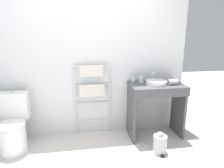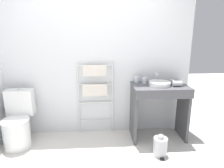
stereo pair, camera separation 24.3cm
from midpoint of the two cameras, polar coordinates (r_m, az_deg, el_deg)
name	(u,v)px [view 2 (the right image)]	position (r m, az deg, el deg)	size (l,w,h in m)	color
wall_back	(94,54)	(3.23, -2.86, 8.60)	(3.12, 0.12, 2.65)	silver
toilet	(18,123)	(3.29, -23.42, -10.35)	(0.40, 0.53, 0.83)	white
towel_radiator	(95,86)	(3.21, -2.63, -0.62)	(0.58, 0.06, 1.20)	silver
vanity_counter	(159,104)	(3.23, 15.45, -5.51)	(0.84, 0.53, 0.87)	#4C4C51
sink_basin	(160,83)	(3.13, 15.64, 0.13)	(0.33, 0.33, 0.06)	white
faucet	(157,77)	(3.28, 14.71, 2.01)	(0.02, 0.10, 0.15)	silver
cup_near_wall	(137,79)	(3.23, 9.24, 1.28)	(0.06, 0.06, 0.10)	silver
cup_near_edge	(145,80)	(3.20, 11.48, 1.03)	(0.06, 0.06, 0.10)	silver
hair_dryer	(177,83)	(3.18, 20.24, 0.16)	(0.19, 0.18, 0.08)	#B7B7BC
trash_bin	(160,146)	(2.98, 16.02, -16.73)	(0.19, 0.23, 0.32)	#B7B7BC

